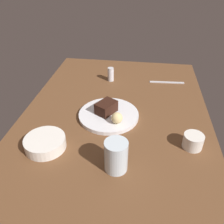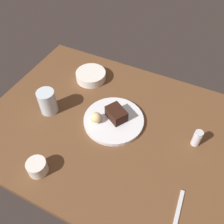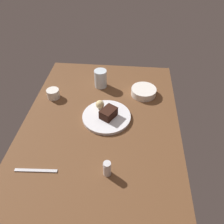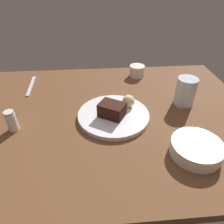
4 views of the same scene
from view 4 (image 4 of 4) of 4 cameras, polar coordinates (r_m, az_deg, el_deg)
name	(u,v)px [view 4 (image 4 of 4)]	position (r cm, az deg, el deg)	size (l,w,h in cm)	color
dining_table	(102,117)	(80.51, -2.85, -1.28)	(120.00, 84.00, 3.00)	brown
dessert_plate	(113,115)	(77.13, 0.41, -0.93)	(26.57, 26.57, 1.71)	silver
chocolate_cake_slice	(112,110)	(74.13, -0.02, 0.62)	(8.93, 6.43, 5.13)	black
bread_roll	(128,101)	(79.57, 4.58, 3.06)	(4.77, 4.77, 4.77)	#DBC184
salt_shaker	(12,121)	(77.57, -26.07, -2.26)	(3.49, 3.49, 7.68)	silver
water_glass	(185,91)	(87.39, 19.69, 5.37)	(7.90, 7.90, 11.39)	silver
side_bowl	(196,149)	(67.27, 22.28, -9.42)	(15.27, 15.27, 4.32)	white
coffee_cup	(137,71)	(107.35, 6.91, 11.24)	(7.47, 7.47, 5.55)	silver
butter_knife	(31,86)	(105.08, -21.50, 6.79)	(19.00, 1.40, 0.50)	silver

